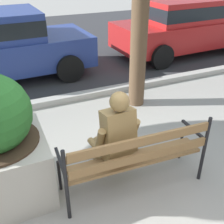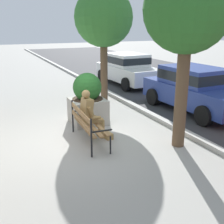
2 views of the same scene
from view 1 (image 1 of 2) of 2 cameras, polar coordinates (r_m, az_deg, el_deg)
name	(u,v)px [view 1 (image 1 of 2)]	position (r m, az deg, el deg)	size (l,w,h in m)	color
ground_plane	(124,203)	(3.52, 2.54, -18.25)	(80.00, 80.00, 0.00)	#9E9B93
street_surface	(27,44)	(10.01, -17.11, 13.27)	(60.00, 9.00, 0.01)	#38383A
curb_stone	(62,99)	(5.72, -10.26, 2.63)	(60.00, 0.20, 0.12)	#B2AFA8
park_bench	(135,154)	(3.35, 4.86, -8.62)	(1.82, 0.61, 0.95)	olive
bronze_statue_seated	(114,140)	(3.36, 0.37, -5.72)	(0.62, 0.79, 1.37)	olive
parked_car_red	(182,25)	(8.69, 14.29, 17.02)	(4.18, 2.08, 1.56)	#B21E1E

